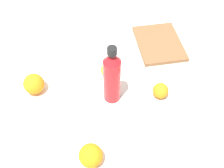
{
  "coord_description": "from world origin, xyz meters",
  "views": [
    {
      "loc": [
        -0.63,
        0.07,
        0.87
      ],
      "look_at": [
        0.03,
        -0.01,
        0.08
      ],
      "focal_mm": 44.67,
      "sensor_mm": 36.0,
      "label": 1
    }
  ],
  "objects_px": {
    "orange_3": "(161,91)",
    "cutting_board": "(159,43)",
    "orange_1": "(34,84)",
    "orange_0": "(109,70)",
    "orange_2": "(91,155)",
    "water_bottle": "(112,77)"
  },
  "relations": [
    {
      "from": "orange_3",
      "to": "cutting_board",
      "type": "xyz_separation_m",
      "value": [
        0.29,
        -0.07,
        -0.02
      ]
    },
    {
      "from": "orange_0",
      "to": "cutting_board",
      "type": "height_order",
      "value": "orange_0"
    },
    {
      "from": "orange_0",
      "to": "orange_3",
      "type": "relative_size",
      "value": 1.11
    },
    {
      "from": "orange_2",
      "to": "orange_3",
      "type": "height_order",
      "value": "orange_2"
    },
    {
      "from": "orange_1",
      "to": "orange_0",
      "type": "bearing_deg",
      "value": -81.81
    },
    {
      "from": "orange_0",
      "to": "orange_1",
      "type": "relative_size",
      "value": 0.84
    },
    {
      "from": "orange_1",
      "to": "cutting_board",
      "type": "distance_m",
      "value": 0.59
    },
    {
      "from": "water_bottle",
      "to": "orange_1",
      "type": "relative_size",
      "value": 3.17
    },
    {
      "from": "orange_2",
      "to": "cutting_board",
      "type": "bearing_deg",
      "value": -33.82
    },
    {
      "from": "orange_2",
      "to": "orange_1",
      "type": "bearing_deg",
      "value": 31.05
    },
    {
      "from": "water_bottle",
      "to": "orange_1",
      "type": "xyz_separation_m",
      "value": [
        0.07,
        0.3,
        -0.08
      ]
    },
    {
      "from": "orange_1",
      "to": "orange_2",
      "type": "height_order",
      "value": "orange_1"
    },
    {
      "from": "cutting_board",
      "to": "orange_0",
      "type": "bearing_deg",
      "value": 120.21
    },
    {
      "from": "orange_2",
      "to": "cutting_board",
      "type": "distance_m",
      "value": 0.64
    },
    {
      "from": "water_bottle",
      "to": "cutting_board",
      "type": "distance_m",
      "value": 0.39
    },
    {
      "from": "water_bottle",
      "to": "orange_3",
      "type": "xyz_separation_m",
      "value": [
        -0.02,
        -0.19,
        -0.09
      ]
    },
    {
      "from": "orange_0",
      "to": "water_bottle",
      "type": "bearing_deg",
      "value": 178.59
    },
    {
      "from": "orange_1",
      "to": "cutting_board",
      "type": "bearing_deg",
      "value": -69.72
    },
    {
      "from": "water_bottle",
      "to": "orange_2",
      "type": "xyz_separation_m",
      "value": [
        -0.26,
        0.1,
        -0.08
      ]
    },
    {
      "from": "orange_0",
      "to": "cutting_board",
      "type": "distance_m",
      "value": 0.3
    },
    {
      "from": "water_bottle",
      "to": "orange_0",
      "type": "relative_size",
      "value": 3.76
    },
    {
      "from": "orange_3",
      "to": "cutting_board",
      "type": "bearing_deg",
      "value": -12.93
    }
  ]
}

